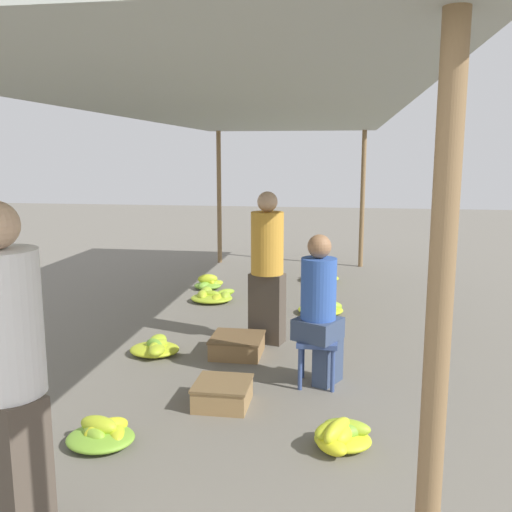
{
  "coord_description": "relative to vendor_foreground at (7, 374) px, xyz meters",
  "views": [
    {
      "loc": [
        0.98,
        -1.45,
        1.96
      ],
      "look_at": [
        0.0,
        4.81,
        0.83
      ],
      "focal_mm": 40.0,
      "sensor_mm": 36.0,
      "label": 1
    }
  ],
  "objects": [
    {
      "name": "canopy_post_front_right",
      "position": [
        1.9,
        -0.64,
        0.27
      ],
      "size": [
        0.08,
        0.08,
        2.37
      ],
      "primitive_type": "cylinder",
      "color": "olive",
      "rests_on": "ground"
    },
    {
      "name": "canopy_post_back_left",
      "position": [
        -0.66,
        7.7,
        0.27
      ],
      "size": [
        0.08,
        0.08,
        2.37
      ],
      "primitive_type": "cylinder",
      "color": "olive",
      "rests_on": "ground"
    },
    {
      "name": "canopy_post_back_right",
      "position": [
        1.9,
        7.7,
        0.27
      ],
      "size": [
        0.08,
        0.08,
        2.37
      ],
      "primitive_type": "cylinder",
      "color": "olive",
      "rests_on": "ground"
    },
    {
      "name": "canopy_tarp",
      "position": [
        0.62,
        3.53,
        1.48
      ],
      "size": [
        2.95,
        8.74,
        0.04
      ],
      "primitive_type": "cube",
      "color": "#9EA399",
      "rests_on": "canopy_post_front_left"
    },
    {
      "name": "vendor_foreground",
      "position": [
        0.0,
        0.0,
        0.0
      ],
      "size": [
        0.51,
        0.51,
        1.76
      ],
      "color": "#4C4238",
      "rests_on": "ground"
    },
    {
      "name": "stool",
      "position": [
        1.4,
        2.29,
        -0.58
      ],
      "size": [
        0.34,
        0.34,
        0.41
      ],
      "color": "#384C84",
      "rests_on": "ground"
    },
    {
      "name": "vendor_seated",
      "position": [
        1.42,
        2.3,
        -0.23
      ],
      "size": [
        0.46,
        0.46,
        1.31
      ],
      "color": "#384766",
      "rests_on": "ground"
    },
    {
      "name": "banana_pile_left_0",
      "position": [
        -0.0,
        1.03,
        -0.84
      ],
      "size": [
        0.47,
        0.45,
        0.19
      ],
      "color": "#C7D429",
      "rests_on": "ground"
    },
    {
      "name": "banana_pile_left_1",
      "position": [
        -0.13,
        4.92,
        -0.85
      ],
      "size": [
        0.59,
        0.57,
        0.16
      ],
      "color": "#98C131",
      "rests_on": "ground"
    },
    {
      "name": "banana_pile_left_2",
      "position": [
        -0.36,
        5.62,
        -0.84
      ],
      "size": [
        0.44,
        0.47,
        0.22
      ],
      "color": "#B2CB2C",
      "rests_on": "ground"
    },
    {
      "name": "banana_pile_left_3",
      "position": [
        -0.22,
        2.79,
        -0.84
      ],
      "size": [
        0.49,
        0.51,
        0.17
      ],
      "color": "#B4CC2C",
      "rests_on": "ground"
    },
    {
      "name": "banana_pile_right_0",
      "position": [
        1.61,
        1.22,
        -0.82
      ],
      "size": [
        0.43,
        0.45,
        0.21
      ],
      "color": "#7FB735",
      "rests_on": "ground"
    },
    {
      "name": "banana_pile_right_1",
      "position": [
        1.27,
        6.37,
        -0.81
      ],
      "size": [
        0.59,
        0.57,
        0.3
      ],
      "color": "#78B437",
      "rests_on": "ground"
    },
    {
      "name": "banana_pile_right_2",
      "position": [
        1.36,
        4.54,
        -0.85
      ],
      "size": [
        0.57,
        0.54,
        0.2
      ],
      "color": "#9FC430",
      "rests_on": "ground"
    },
    {
      "name": "crate_near",
      "position": [
        0.58,
        2.91,
        -0.82
      ],
      "size": [
        0.51,
        0.51,
        0.19
      ],
      "color": "olive",
      "rests_on": "ground"
    },
    {
      "name": "crate_mid",
      "position": [
        0.68,
        1.76,
        -0.82
      ],
      "size": [
        0.44,
        0.44,
        0.19
      ],
      "color": "#9E7A4C",
      "rests_on": "ground"
    },
    {
      "name": "shopper_walking_mid",
      "position": [
        0.82,
        3.35,
        -0.09
      ],
      "size": [
        0.41,
        0.41,
        1.59
      ],
      "color": "#4C4238",
      "rests_on": "ground"
    }
  ]
}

